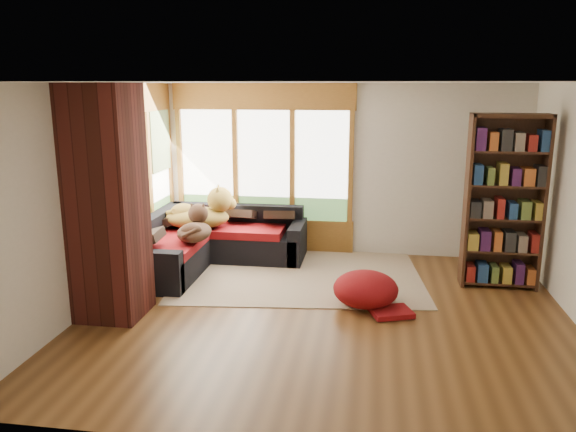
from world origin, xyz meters
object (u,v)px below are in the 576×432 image
(area_rug, at_px, (299,273))
(dog_tan, at_px, (203,208))
(brick_chimney, at_px, (107,204))
(dog_brindle, at_px, (195,223))
(bookshelf, at_px, (504,203))
(sectional_sofa, at_px, (204,242))
(pouf, at_px, (366,288))

(area_rug, distance_m, dog_tan, 1.72)
(brick_chimney, bearing_deg, dog_tan, 78.22)
(dog_brindle, bearing_deg, bookshelf, -91.94)
(area_rug, relative_size, dog_tan, 3.10)
(area_rug, bearing_deg, sectional_sofa, 167.55)
(bookshelf, relative_size, dog_brindle, 2.93)
(brick_chimney, relative_size, dog_brindle, 3.41)
(sectional_sofa, xyz_separation_m, dog_tan, (-0.01, 0.02, 0.50))
(brick_chimney, xyz_separation_m, sectional_sofa, (0.45, 2.05, -1.00))
(area_rug, bearing_deg, dog_tan, 166.74)
(dog_tan, xyz_separation_m, dog_brindle, (0.08, -0.62, -0.07))
(pouf, relative_size, dog_brindle, 1.02)
(area_rug, bearing_deg, dog_brindle, -169.09)
(brick_chimney, distance_m, sectional_sofa, 2.32)
(area_rug, distance_m, dog_brindle, 1.60)
(bookshelf, bearing_deg, pouf, -151.04)
(area_rug, xyz_separation_m, dog_brindle, (-1.40, -0.27, 0.73))
(bookshelf, distance_m, dog_tan, 4.14)
(bookshelf, xyz_separation_m, pouf, (-1.70, -0.94, -0.90))
(dog_tan, bearing_deg, area_rug, -25.91)
(brick_chimney, bearing_deg, bookshelf, 19.65)
(sectional_sofa, bearing_deg, dog_brindle, -81.28)
(brick_chimney, relative_size, pouf, 3.36)
(sectional_sofa, height_order, area_rug, sectional_sofa)
(dog_brindle, bearing_deg, dog_tan, 3.14)
(pouf, bearing_deg, dog_tan, 150.01)
(pouf, xyz_separation_m, dog_tan, (-2.41, 1.39, 0.59))
(brick_chimney, bearing_deg, pouf, 13.49)
(sectional_sofa, distance_m, dog_tan, 0.51)
(brick_chimney, xyz_separation_m, bookshelf, (4.54, 1.62, -0.18))
(dog_tan, distance_m, dog_brindle, 0.63)
(pouf, bearing_deg, bookshelf, 28.96)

